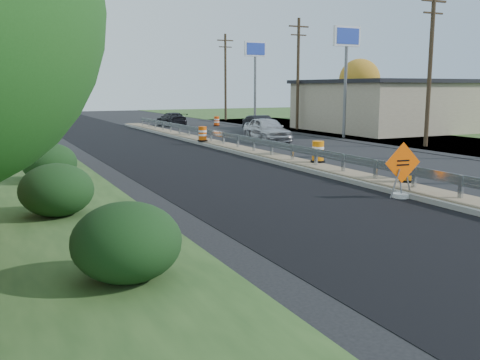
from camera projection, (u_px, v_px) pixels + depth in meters
name	position (u px, v px, depth m)	size (l,w,h in m)	color
ground	(375.00, 184.00, 20.24)	(140.00, 140.00, 0.00)	black
milled_overlay	(177.00, 159.00, 27.20)	(7.20, 120.00, 0.01)	black
median	(272.00, 157.00, 27.31)	(1.60, 55.00, 0.23)	gray
guardrail	(263.00, 143.00, 28.09)	(0.10, 46.15, 0.72)	silver
retail_building_near	(414.00, 105.00, 46.64)	(18.50, 12.50, 4.27)	tan
pylon_sign_mid	(347.00, 47.00, 37.84)	(2.20, 0.30, 7.90)	slate
pylon_sign_north	(255.00, 57.00, 50.24)	(2.20, 0.30, 7.90)	slate
utility_pole_smid	(430.00, 66.00, 32.33)	(1.90, 0.26, 9.40)	#473523
utility_pole_nmid	(298.00, 72.00, 45.62)	(1.90, 0.26, 9.40)	#473523
utility_pole_north	(225.00, 75.00, 58.91)	(1.90, 0.26, 9.40)	#473523
hedge_south	(127.00, 242.00, 10.05)	(2.09, 2.09, 1.52)	black
hedge_mid	(56.00, 190.00, 15.15)	(2.09, 2.09, 1.52)	black
hedge_north	(49.00, 162.00, 20.68)	(2.09, 2.09, 1.52)	black
tree_far_yellow	(359.00, 79.00, 60.80)	(4.62, 4.62, 6.86)	#473523
caution_sign	(402.00, 184.00, 17.67)	(1.34, 0.56, 1.86)	white
barrel_median_near	(407.00, 171.00, 19.42)	(0.55, 0.55, 0.81)	black
barrel_median_mid	(318.00, 152.00, 24.49)	(0.67, 0.67, 0.98)	black
barrel_median_far	(203.00, 134.00, 34.10)	(0.64, 0.64, 0.94)	black
barrel_shoulder_mid	(275.00, 130.00, 40.82)	(0.61, 0.61, 0.89)	black
barrel_shoulder_far	(217.00, 121.00, 50.80)	(0.62, 0.62, 0.91)	black
car_silver	(267.00, 130.00, 36.05)	(1.95, 4.85, 1.65)	#BAB9BE
car_dark_mid	(261.00, 125.00, 42.64)	(1.50, 4.31, 1.42)	black
car_dark_far	(172.00, 119.00, 50.94)	(1.81, 4.45, 1.29)	black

